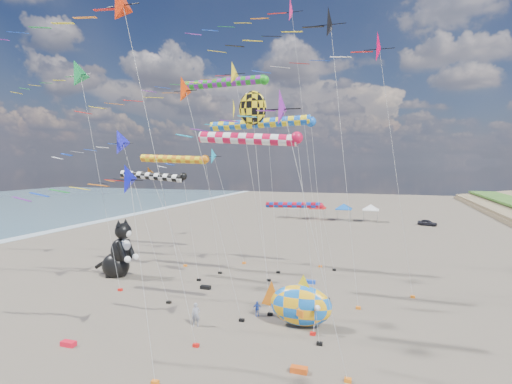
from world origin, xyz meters
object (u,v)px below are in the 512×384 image
Objects in this scene: child_green at (305,309)px; person_adult at (196,315)px; fish_inflatable at (300,305)px; parked_car at (427,223)px; cat_inflatable at (118,248)px; child_blue at (257,309)px.

person_adult is at bearing -143.81° from child_green.
fish_inflatable is 51.54m from parked_car.
cat_inflatable is 5.07× the size of child_green.
child_blue is (3.42, 3.00, -0.26)m from person_adult.
child_green is 1.03× the size of child_blue.
child_blue is 51.50m from parked_car.
fish_inflatable reaches higher than person_adult.
cat_inflatable reaches higher than fish_inflatable.
cat_inflatable is 54.07m from parked_car.
parked_car reaches higher than child_blue.
fish_inflatable reaches higher than child_green.
child_green is at bearing 13.18° from person_adult.
cat_inflatable is 5.23× the size of child_blue.
parked_car is (12.80, 49.92, -0.99)m from fish_inflatable.
child_green is (19.29, -4.51, -2.29)m from cat_inflatable.
fish_inflatable is 1.76× the size of parked_car.
fish_inflatable is 3.66m from child_blue.
person_adult reaches higher than child_green.
person_adult is 1.47× the size of child_blue.
fish_inflatable is 2.20m from child_green.
person_adult is 7.84m from child_green.
child_blue is (-3.37, 1.02, -0.99)m from fish_inflatable.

